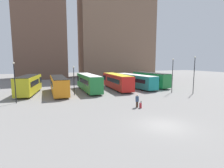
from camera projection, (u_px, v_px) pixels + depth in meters
The scene contains 15 objects.
ground_plane at pixel (164, 126), 15.90m from camera, with size 160.00×160.00×0.00m, color slate.
building_block_left at pixel (41, 26), 59.14m from camera, with size 16.05×12.09×35.29m.
building_block_right at pixel (117, 22), 68.66m from camera, with size 29.51×10.48×42.59m.
bus_0 at pixel (29, 84), 31.08m from camera, with size 4.03×10.01×3.30m.
bus_1 at pixel (59, 84), 31.70m from camera, with size 2.56×11.69×3.05m.
bus_2 at pixel (88, 82), 34.36m from camera, with size 2.47×11.79×3.27m.
bus_3 at pixel (117, 81), 36.83m from camera, with size 3.11×12.29×3.14m.
bus_4 at pixel (135, 81), 38.52m from camera, with size 4.04×12.47×2.94m.
bus_5 at pixel (150, 79), 40.53m from camera, with size 3.62×10.93×3.23m.
traveler at pixel (137, 100), 22.11m from camera, with size 0.44×0.44×1.67m.
suitcase at pixel (141, 105), 21.86m from camera, with size 0.18×0.33×0.93m.
lamp_post_0 at pixel (74, 78), 29.73m from camera, with size 0.28×0.28×5.01m.
lamp_post_1 at pixel (194, 72), 31.27m from camera, with size 0.28×0.28×6.70m.
lamp_post_2 at pixel (15, 79), 23.95m from camera, with size 0.28×0.28×5.73m.
lamp_post_3 at pixel (173, 73), 32.25m from camera, with size 0.28×0.28×6.35m.
Camera 1 is at (-9.92, -12.56, 5.82)m, focal length 28.00 mm.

